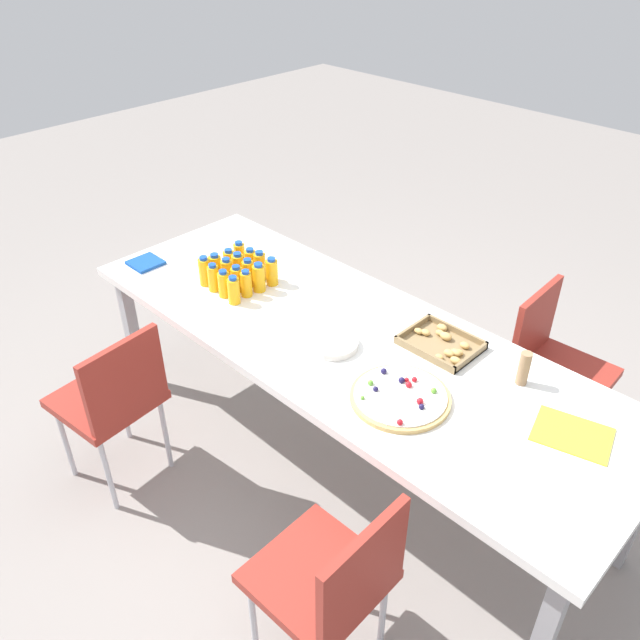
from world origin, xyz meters
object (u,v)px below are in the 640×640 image
Objects in this scene: party_table at (345,346)px; juice_bottle_15 at (272,272)px; plate_stack at (333,344)px; juice_bottle_2 at (224,284)px; juice_bottle_3 at (234,291)px; juice_bottle_12 at (240,256)px; juice_bottle_8 at (229,262)px; cardboard_tube at (524,368)px; juice_bottle_10 at (248,273)px; juice_bottle_7 at (246,284)px; juice_bottle_4 at (215,267)px; juice_bottle_11 at (259,278)px; napkin_stack at (146,263)px; juice_bottle_0 at (205,271)px; juice_bottle_1 at (213,278)px; juice_bottle_13 at (251,262)px; juice_bottle_5 at (227,272)px; chair_near_right at (334,580)px; paper_folder at (572,434)px; chair_far_right at (552,360)px; fruit_pizza at (400,397)px; juice_bottle_6 at (237,279)px; snack_tray at (442,344)px; chair_near_left at (114,396)px; juice_bottle_9 at (238,266)px; juice_bottle_14 at (260,266)px.

juice_bottle_15 reaches higher than party_table.
plate_stack reaches higher than party_table.
plate_stack is at bearing 5.93° from juice_bottle_2.
juice_bottle_12 is at bearing 135.80° from juice_bottle_3.
cardboard_tube is (1.47, 0.25, 0.01)m from juice_bottle_8.
juice_bottle_10 is at bearing -178.17° from party_table.
juice_bottle_12 reaches higher than juice_bottle_7.
cardboard_tube is at bearing 12.78° from juice_bottle_4.
juice_bottle_11 is 0.96× the size of napkin_stack.
juice_bottle_0 is 1.07× the size of juice_bottle_1.
juice_bottle_4 is at bearing -90.55° from juice_bottle_12.
juice_bottle_13 is (-0.14, 0.15, 0.00)m from juice_bottle_7.
juice_bottle_4 is 0.23m from juice_bottle_7.
juice_bottle_5 is (0.07, 0.08, -0.01)m from juice_bottle_0.
juice_bottle_3 is at bearing 62.23° from chair_near_right.
juice_bottle_1 is at bearing -170.49° from paper_folder.
chair_near_right is 1.58m from juice_bottle_0.
juice_bottle_1 is (-0.70, -0.16, 0.12)m from party_table.
juice_bottle_5 is 1.05× the size of juice_bottle_8.
juice_bottle_8 reaches higher than party_table.
juice_bottle_1 is (0.07, -0.00, -0.00)m from juice_bottle_0.
chair_far_right reaches higher than party_table.
cardboard_tube reaches higher than chair_near_right.
napkin_stack is 1.91m from cardboard_tube.
chair_far_right is at bearing 34.61° from juice_bottle_0.
juice_bottle_2 is at bearing -179.82° from fruit_pizza.
snack_tray is (0.95, 0.31, -0.05)m from juice_bottle_6.
juice_bottle_0 is 1.06× the size of juice_bottle_15.
juice_bottle_15 reaches higher than chair_near_left.
cardboard_tube reaches higher than snack_tray.
party_table is 0.79m from juice_bottle_12.
juice_bottle_10 reaches higher than juice_bottle_7.
juice_bottle_7 is 0.15m from juice_bottle_15.
juice_bottle_8 is 0.07m from juice_bottle_9.
juice_bottle_5 is 0.10m from juice_bottle_8.
juice_bottle_8 is 0.91× the size of juice_bottle_11.
juice_bottle_9 is (-0.00, 0.15, -0.00)m from juice_bottle_1.
juice_bottle_6 is 0.95× the size of juice_bottle_13.
juice_bottle_3 is 0.32m from juice_bottle_12.
juice_bottle_5 is at bearing 5.58° from juice_bottle_4.
juice_bottle_2 is 0.45× the size of snack_tray.
plate_stack is (0.64, 0.07, -0.05)m from juice_bottle_2.
juice_bottle_1 is 0.24m from juice_bottle_14.
juice_bottle_6 is 0.07m from juice_bottle_7.
juice_bottle_11 is 1.52m from paper_folder.
juice_bottle_2 is 0.98× the size of juice_bottle_5.
juice_bottle_12 is at bearing 118.66° from juice_bottle_5.
juice_bottle_3 is at bearing -44.45° from juice_bottle_9.
juice_bottle_14 reaches higher than juice_bottle_4.
fruit_pizza is 0.61m from paper_folder.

